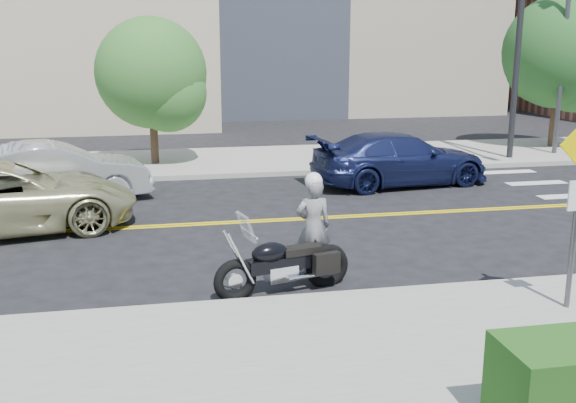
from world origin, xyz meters
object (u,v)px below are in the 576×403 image
(parked_car_silver, at_px, (55,173))
(motorcyclist, at_px, (313,223))
(motorcycle, at_px, (284,251))
(suv, at_px, (5,197))
(parked_car_blue, at_px, (400,159))

(parked_car_silver, bearing_deg, motorcyclist, -154.50)
(motorcyclist, distance_m, motorcycle, 1.10)
(suv, bearing_deg, motorcycle, -144.19)
(motorcyclist, distance_m, suv, 7.10)
(suv, xyz_separation_m, parked_car_blue, (10.12, 2.99, -0.02))
(motorcyclist, bearing_deg, parked_car_silver, -50.56)
(motorcycle, bearing_deg, parked_car_blue, 44.03)
(suv, relative_size, parked_car_silver, 1.18)
(motorcycle, height_order, suv, suv)
(parked_car_blue, bearing_deg, motorcycle, 140.24)
(parked_car_blue, bearing_deg, suv, 98.95)
(motorcyclist, xyz_separation_m, suv, (-5.97, 3.85, -0.15))
(suv, height_order, parked_car_silver, parked_car_silver)
(motorcyclist, distance_m, parked_car_blue, 8.00)
(parked_car_silver, distance_m, parked_car_blue, 9.43)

